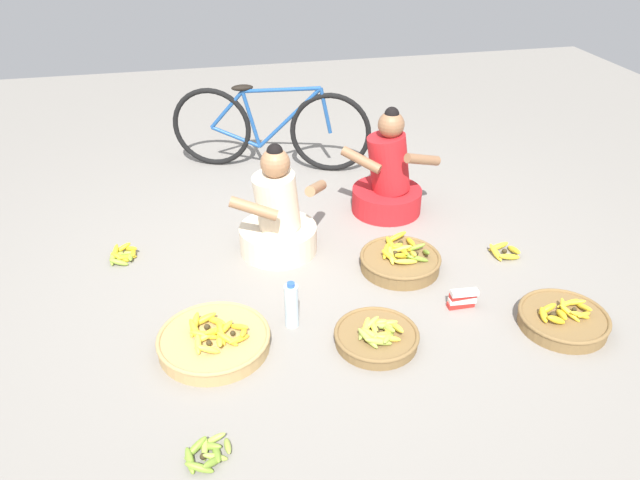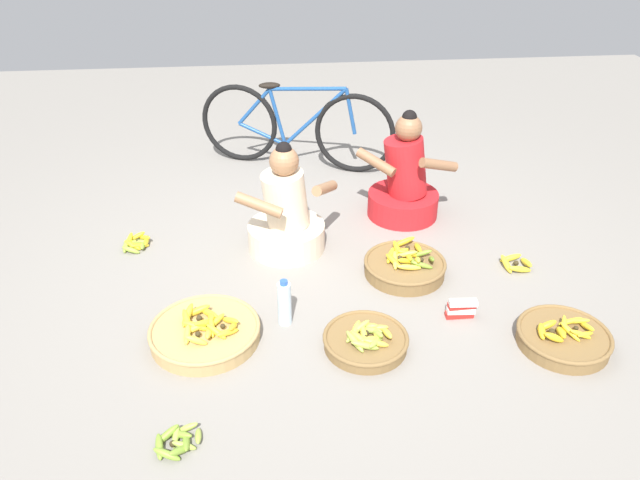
{
  "view_description": "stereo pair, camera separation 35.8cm",
  "coord_description": "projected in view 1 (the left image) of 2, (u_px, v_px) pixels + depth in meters",
  "views": [
    {
      "loc": [
        -0.66,
        -3.2,
        2.2
      ],
      "look_at": [
        0.0,
        -0.2,
        0.35
      ],
      "focal_mm": 34.18,
      "sensor_mm": 36.0,
      "label": 1
    },
    {
      "loc": [
        -0.3,
        -3.25,
        2.2
      ],
      "look_at": [
        0.0,
        -0.2,
        0.35
      ],
      "focal_mm": 34.18,
      "sensor_mm": 36.0,
      "label": 2
    }
  ],
  "objects": [
    {
      "name": "banana_basket_back_left",
      "position": [
        214.0,
        340.0,
        3.27
      ],
      "size": [
        0.61,
        0.61,
        0.17
      ],
      "color": "tan",
      "rests_on": "ground"
    },
    {
      "name": "banana_basket_front_right",
      "position": [
        377.0,
        336.0,
        3.3
      ],
      "size": [
        0.47,
        0.47,
        0.15
      ],
      "color": "brown",
      "rests_on": "ground"
    },
    {
      "name": "banana_basket_back_right",
      "position": [
        400.0,
        260.0,
        3.92
      ],
      "size": [
        0.52,
        0.52,
        0.18
      ],
      "color": "brown",
      "rests_on": "ground"
    },
    {
      "name": "vendor_woman_behind",
      "position": [
        388.0,
        180.0,
        4.5
      ],
      "size": [
        0.72,
        0.52,
        0.81
      ],
      "color": "red",
      "rests_on": "ground"
    },
    {
      "name": "water_bottle",
      "position": [
        291.0,
        305.0,
        3.39
      ],
      "size": [
        0.08,
        0.08,
        0.29
      ],
      "color": "silver",
      "rests_on": "ground"
    },
    {
      "name": "loose_bananas_mid_left",
      "position": [
        207.0,
        453.0,
        2.66
      ],
      "size": [
        0.22,
        0.21,
        0.08
      ],
      "color": "#9EB747",
      "rests_on": "ground"
    },
    {
      "name": "loose_bananas_mid_right",
      "position": [
        123.0,
        255.0,
        4.04
      ],
      "size": [
        0.19,
        0.24,
        0.09
      ],
      "color": "gold",
      "rests_on": "ground"
    },
    {
      "name": "loose_bananas_front_center",
      "position": [
        504.0,
        251.0,
        4.08
      ],
      "size": [
        0.19,
        0.19,
        0.08
      ],
      "color": "yellow",
      "rests_on": "ground"
    },
    {
      "name": "packet_carton_stack",
      "position": [
        463.0,
        298.0,
        3.58
      ],
      "size": [
        0.17,
        0.07,
        0.12
      ],
      "color": "red",
      "rests_on": "ground"
    },
    {
      "name": "vendor_woman_front",
      "position": [
        278.0,
        219.0,
        4.02
      ],
      "size": [
        0.69,
        0.54,
        0.77
      ],
      "color": "beige",
      "rests_on": "ground"
    },
    {
      "name": "banana_basket_near_vendor",
      "position": [
        563.0,
        319.0,
        3.42
      ],
      "size": [
        0.5,
        0.5,
        0.15
      ],
      "color": "brown",
      "rests_on": "ground"
    },
    {
      "name": "bicycle_leaning",
      "position": [
        270.0,
        128.0,
        5.13
      ],
      "size": [
        1.62,
        0.61,
        0.73
      ],
      "color": "black",
      "rests_on": "ground"
    },
    {
      "name": "ground_plane",
      "position": [
        313.0,
        271.0,
        3.93
      ],
      "size": [
        10.0,
        10.0,
        0.0
      ],
      "primitive_type": "plane",
      "color": "gray"
    }
  ]
}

